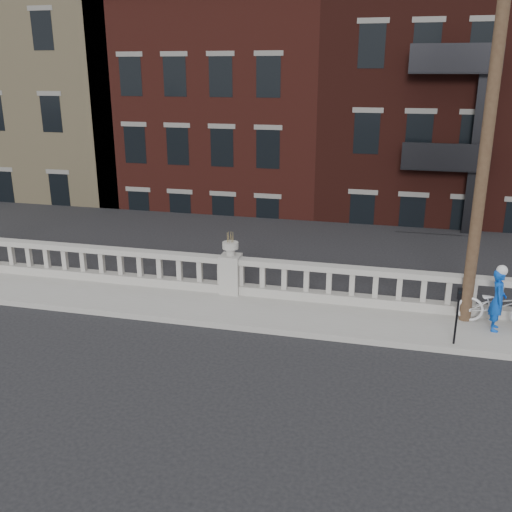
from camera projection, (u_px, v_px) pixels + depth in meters
The scene contains 9 objects.
ground at pixel (180, 364), 12.43m from camera, with size 120.00×120.00×0.00m, color black.
sidewalk at pixel (221, 308), 15.17m from camera, with size 32.00×2.20×0.15m, color #9C9891.
balustrade at pixel (231, 276), 15.87m from camera, with size 28.00×0.34×1.03m.
planter_pedestal at pixel (231, 269), 15.81m from camera, with size 0.55×0.55×1.76m.
lower_level at pixel (333, 133), 32.73m from camera, with size 80.00×44.00×20.80m.
utility_pole at pixel (490, 111), 12.70m from camera, with size 1.60×0.28×10.00m.
parking_meter_b at pixel (458, 309), 12.77m from camera, with size 0.10×0.09×1.36m.
bicycle at pixel (498, 306), 13.87m from camera, with size 0.66×1.88×0.99m, color silver.
cyclist at pixel (498, 300), 13.51m from camera, with size 0.56×0.37×1.53m, color #0C45BA.
Camera 1 is at (4.28, -10.35, 6.12)m, focal length 40.00 mm.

